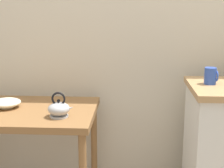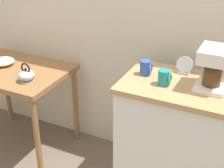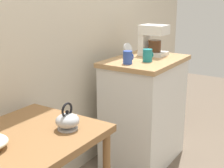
% 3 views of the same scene
% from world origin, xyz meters
% --- Properties ---
extents(ground_plane, '(8.00, 8.00, 0.00)m').
position_xyz_m(ground_plane, '(0.00, 0.00, 0.00)').
color(ground_plane, '#6B5B4C').
extents(wooden_table, '(0.87, 0.63, 0.75)m').
position_xyz_m(wooden_table, '(-0.68, 0.05, 0.65)').
color(wooden_table, olive).
rests_on(wooden_table, ground_plane).
extents(kitchen_counter, '(0.74, 0.52, 0.92)m').
position_xyz_m(kitchen_counter, '(0.69, 0.04, 0.46)').
color(kitchen_counter, white).
rests_on(kitchen_counter, ground_plane).
extents(bowl_stoneware, '(0.18, 0.18, 0.06)m').
position_xyz_m(bowl_stoneware, '(-0.81, 0.08, 0.78)').
color(bowl_stoneware, beige).
rests_on(bowl_stoneware, wooden_table).
extents(teakettle, '(0.15, 0.13, 0.15)m').
position_xyz_m(teakettle, '(-0.44, -0.08, 0.79)').
color(teakettle, '#B2B5BA').
rests_on(teakettle, wooden_table).
extents(coffee_maker, '(0.18, 0.22, 0.26)m').
position_xyz_m(coffee_maker, '(0.87, 0.08, 1.06)').
color(coffee_maker, white).
rests_on(coffee_maker, kitchen_counter).
extents(mug_blue, '(0.08, 0.07, 0.10)m').
position_xyz_m(mug_blue, '(0.44, 0.07, 0.97)').
color(mug_blue, '#2D4CAD').
rests_on(mug_blue, kitchen_counter).
extents(mug_dark_teal, '(0.08, 0.07, 0.10)m').
position_xyz_m(mug_dark_teal, '(0.60, -0.02, 0.97)').
color(mug_dark_teal, teal).
rests_on(mug_dark_teal, kitchen_counter).
extents(table_clock, '(0.11, 0.05, 0.12)m').
position_xyz_m(table_clock, '(0.67, 0.19, 0.97)').
color(table_clock, '#B2B5BA').
rests_on(table_clock, kitchen_counter).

